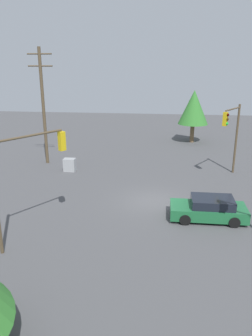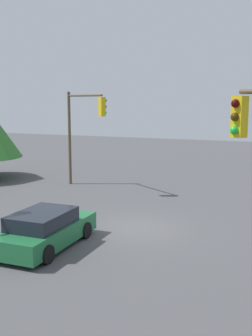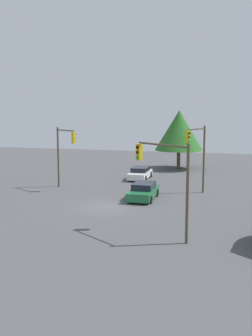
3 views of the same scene
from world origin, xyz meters
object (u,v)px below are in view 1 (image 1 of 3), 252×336
Objects in this scene: traffic_signal_cross at (232,129)px; sedan_green at (209,209)px; traffic_signal_main at (25,168)px; electrical_cabinet at (70,165)px.

sedan_green is at bearing 15.64° from traffic_signal_cross.
traffic_signal_main is 17.19m from traffic_signal_cross.
electrical_cabinet is at bearing -55.85° from traffic_signal_cross.
traffic_signal_main is at bearing -84.11° from electrical_cabinet.
electrical_cabinet is (-1.20, 11.62, -3.53)m from traffic_signal_main.
sedan_green is at bearing -36.25° from electrical_cabinet.
traffic_signal_cross is (12.41, 11.90, -0.10)m from traffic_signal_main.
traffic_signal_main reaches higher than electrical_cabinet.
sedan_green is at bearing -35.55° from traffic_signal_main.
traffic_signal_main is at bearing -13.23° from traffic_signal_cross.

